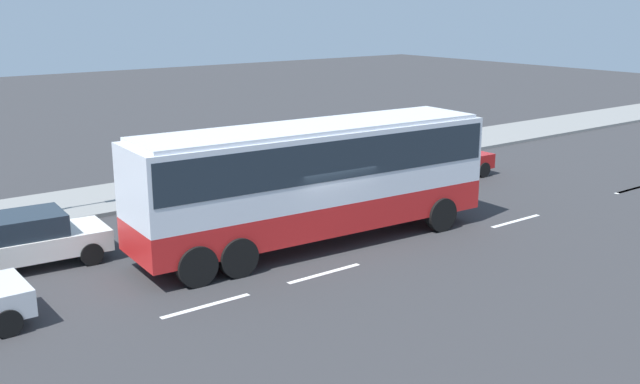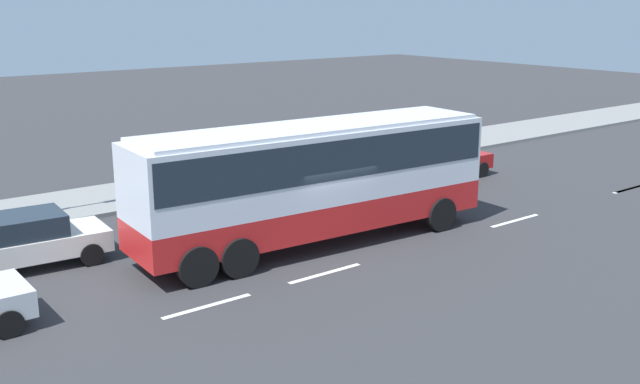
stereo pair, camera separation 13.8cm
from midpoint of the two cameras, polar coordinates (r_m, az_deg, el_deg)
name	(u,v)px [view 2 (the right image)]	position (r m, az deg, el deg)	size (l,w,h in m)	color
ground_plane	(320,246)	(22.18, -0.15, -4.20)	(120.00, 120.00, 0.00)	#333335
sidewalk_curb	(183,186)	(29.43, -10.72, 0.42)	(80.00, 4.00, 0.15)	gray
lane_centreline	(433,244)	(22.62, 8.58, -3.99)	(43.67, 0.16, 0.01)	white
coach_bus	(315,171)	(21.79, -0.59, 1.63)	(11.43, 3.26, 3.66)	red
car_white_minivan	(26,240)	(21.80, -22.07, -3.45)	(4.30, 2.16, 1.52)	white
car_red_compact	(437,160)	(30.73, 8.99, 2.45)	(4.71, 2.08, 1.48)	#B21919
pedestrian_near_curb	(360,143)	(32.56, 3.01, 3.82)	(0.32, 0.32, 1.62)	black
pedestrian_at_crossing	(332,144)	(32.66, 0.81, 3.75)	(0.32, 0.32, 1.51)	#38334C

